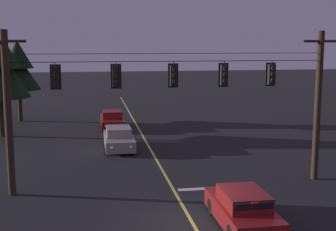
# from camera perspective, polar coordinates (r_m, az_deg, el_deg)

# --- Properties ---
(ground_plane) EXTENTS (180.00, 180.00, 0.00)m
(ground_plane) POSITION_cam_1_polar(r_m,az_deg,el_deg) (17.94, 3.04, -13.11)
(ground_plane) COLOR black
(lane_centre_stripe) EXTENTS (0.14, 60.00, 0.01)m
(lane_centre_stripe) POSITION_cam_1_polar(r_m,az_deg,el_deg) (27.82, -1.73, -4.99)
(lane_centre_stripe) COLOR #D1C64C
(lane_centre_stripe) RESTS_ON ground
(stop_bar_paint) EXTENTS (3.40, 0.36, 0.01)m
(stop_bar_paint) POSITION_cam_1_polar(r_m,az_deg,el_deg) (21.96, 5.66, -8.91)
(stop_bar_paint) COLOR silver
(stop_bar_paint) RESTS_ON ground
(signal_span_assembly) EXTENTS (16.28, 0.32, 7.30)m
(signal_span_assembly) POSITION_cam_1_polar(r_m,az_deg,el_deg) (21.26, 0.45, 1.04)
(signal_span_assembly) COLOR #2D2116
(signal_span_assembly) RESTS_ON ground
(traffic_light_leftmost) EXTENTS (0.48, 0.41, 1.22)m
(traffic_light_leftmost) POSITION_cam_1_polar(r_m,az_deg,el_deg) (20.81, -13.75, 4.62)
(traffic_light_leftmost) COLOR black
(traffic_light_left_inner) EXTENTS (0.48, 0.41, 1.22)m
(traffic_light_left_inner) POSITION_cam_1_polar(r_m,az_deg,el_deg) (20.79, -6.41, 4.82)
(traffic_light_left_inner) COLOR black
(traffic_light_centre) EXTENTS (0.48, 0.41, 1.22)m
(traffic_light_centre) POSITION_cam_1_polar(r_m,az_deg,el_deg) (21.10, 0.71, 4.94)
(traffic_light_centre) COLOR black
(traffic_light_right_inner) EXTENTS (0.48, 0.41, 1.22)m
(traffic_light_right_inner) POSITION_cam_1_polar(r_m,az_deg,el_deg) (21.66, 6.96, 4.98)
(traffic_light_right_inner) COLOR black
(traffic_light_rightmost) EXTENTS (0.48, 0.41, 1.22)m
(traffic_light_rightmost) POSITION_cam_1_polar(r_m,az_deg,el_deg) (22.43, 12.69, 4.97)
(traffic_light_rightmost) COLOR black
(car_waiting_near_lane) EXTENTS (1.80, 4.33, 1.39)m
(car_waiting_near_lane) POSITION_cam_1_polar(r_m,az_deg,el_deg) (17.61, 9.18, -11.39)
(car_waiting_near_lane) COLOR maroon
(car_waiting_near_lane) RESTS_ON ground
(car_oncoming_lead) EXTENTS (1.80, 4.42, 1.39)m
(car_oncoming_lead) POSITION_cam_1_polar(r_m,az_deg,el_deg) (29.67, -6.09, -2.86)
(car_oncoming_lead) COLOR gray
(car_oncoming_lead) RESTS_ON ground
(car_oncoming_trailing) EXTENTS (1.80, 4.42, 1.39)m
(car_oncoming_trailing) POSITION_cam_1_polar(r_m,az_deg,el_deg) (36.77, -6.89, -0.54)
(car_oncoming_trailing) COLOR maroon
(car_oncoming_trailing) RESTS_ON ground
(tree_verge_far) EXTENTS (3.67, 3.67, 6.93)m
(tree_verge_far) POSITION_cam_1_polar(r_m,az_deg,el_deg) (41.31, -18.03, 5.66)
(tree_verge_far) COLOR #332316
(tree_verge_far) RESTS_ON ground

